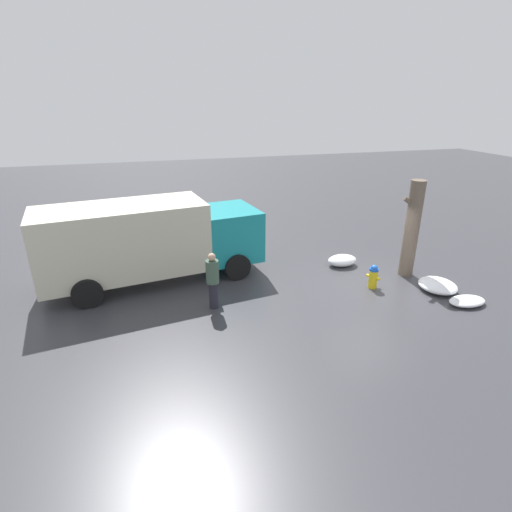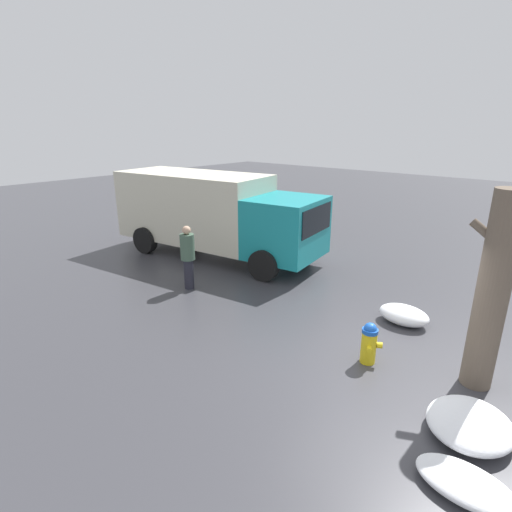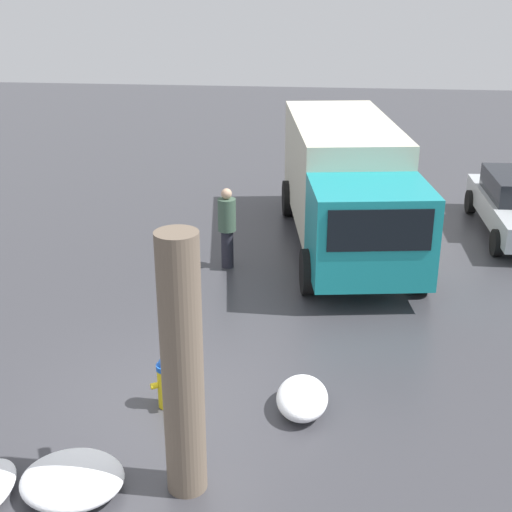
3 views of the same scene
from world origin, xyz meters
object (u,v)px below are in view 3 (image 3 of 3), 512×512
object	(u,v)px
fire_hydrant	(167,381)
delivery_truck	(346,181)
pedestrian	(227,225)
tree_trunk	(182,368)

from	to	relation	value
fire_hydrant	delivery_truck	xyz separation A→B (m)	(6.88, -2.59, 1.08)
delivery_truck	pedestrian	xyz separation A→B (m)	(-1.64, 2.46, -0.54)
delivery_truck	pedestrian	bearing A→B (deg)	25.42
tree_trunk	delivery_truck	distance (m)	8.79
tree_trunk	delivery_truck	world-z (taller)	tree_trunk
delivery_truck	tree_trunk	bearing A→B (deg)	68.74
tree_trunk	delivery_truck	bearing A→B (deg)	-13.01
tree_trunk	pedestrian	world-z (taller)	tree_trunk
pedestrian	delivery_truck	bearing A→B (deg)	-163.38
tree_trunk	pedestrian	bearing A→B (deg)	4.03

